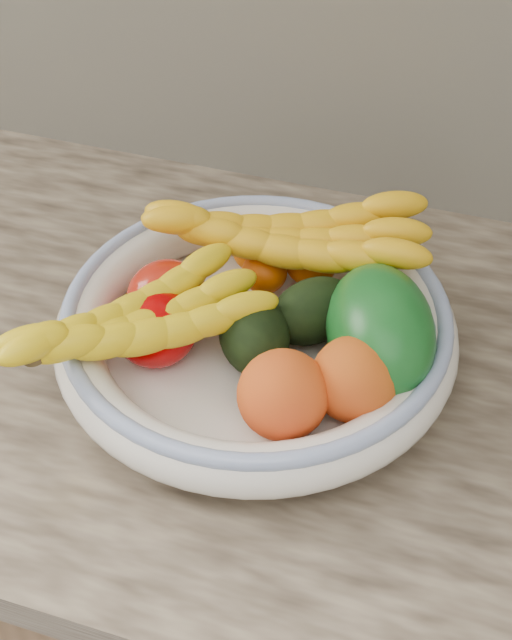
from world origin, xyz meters
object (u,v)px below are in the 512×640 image
at_px(fruit_bowl, 256,329).
at_px(banana_bunch_front, 135,329).
at_px(banana_bunch_back, 285,243).
at_px(green_mango, 380,331).

height_order(fruit_bowl, banana_bunch_front, banana_bunch_front).
xyz_separation_m(fruit_bowl, banana_bunch_back, (0.00, 0.09, 0.04)).
relative_size(banana_bunch_back, banana_bunch_front, 1.12).
distance_m(fruit_bowl, banana_bunch_front, 0.12).
xyz_separation_m(fruit_bowl, banana_bunch_front, (-0.09, -0.07, 0.03)).
height_order(banana_bunch_back, banana_bunch_front, banana_bunch_back).
bearing_deg(fruit_bowl, banana_bunch_front, -144.52).
relative_size(green_mango, banana_bunch_back, 0.50).
bearing_deg(green_mango, fruit_bowl, 157.34).
relative_size(fruit_bowl, green_mango, 2.60).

